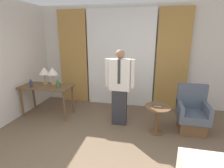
% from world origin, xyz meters
% --- Properties ---
extents(wall_back, '(10.00, 0.06, 2.70)m').
position_xyz_m(wall_back, '(0.00, 3.19, 1.35)').
color(wall_back, silver).
rests_on(wall_back, ground_plane).
extents(curtain_sheer_center, '(1.81, 0.06, 2.58)m').
position_xyz_m(curtain_sheer_center, '(0.00, 3.06, 1.29)').
color(curtain_sheer_center, white).
rests_on(curtain_sheer_center, ground_plane).
extents(curtain_drape_left, '(0.80, 0.06, 2.58)m').
position_xyz_m(curtain_drape_left, '(-1.34, 3.06, 1.29)').
color(curtain_drape_left, '#B28442').
rests_on(curtain_drape_left, ground_plane).
extents(curtain_drape_right, '(0.80, 0.06, 2.58)m').
position_xyz_m(curtain_drape_right, '(1.34, 3.06, 1.29)').
color(curtain_drape_right, '#B28442').
rests_on(curtain_drape_right, ground_plane).
extents(desk, '(1.23, 0.58, 0.75)m').
position_xyz_m(desk, '(-1.61, 2.00, 0.64)').
color(desk, brown).
rests_on(desk, ground_plane).
extents(table_lamp_left, '(0.25, 0.25, 0.43)m').
position_xyz_m(table_lamp_left, '(-1.72, 2.14, 1.07)').
color(table_lamp_left, tan).
rests_on(table_lamp_left, desk).
extents(table_lamp_right, '(0.25, 0.25, 0.43)m').
position_xyz_m(table_lamp_right, '(-1.50, 2.14, 1.07)').
color(table_lamp_right, tan).
rests_on(table_lamp_right, desk).
extents(bottle_near_edge, '(0.06, 0.06, 0.19)m').
position_xyz_m(bottle_near_edge, '(-1.89, 1.83, 0.83)').
color(bottle_near_edge, '#2D3851').
rests_on(bottle_near_edge, desk).
extents(bottle_by_lamp, '(0.07, 0.07, 0.20)m').
position_xyz_m(bottle_by_lamp, '(-1.23, 1.89, 0.83)').
color(bottle_by_lamp, '#336638').
rests_on(bottle_by_lamp, desk).
extents(person, '(0.63, 0.21, 1.65)m').
position_xyz_m(person, '(0.19, 1.92, 0.90)').
color(person, '#2D2D33').
rests_on(person, ground_plane).
extents(armchair, '(0.58, 0.59, 0.95)m').
position_xyz_m(armchair, '(1.70, 1.98, 0.34)').
color(armchair, brown).
rests_on(armchair, ground_plane).
extents(side_table, '(0.52, 0.52, 0.57)m').
position_xyz_m(side_table, '(1.00, 1.71, 0.39)').
color(side_table, brown).
rests_on(side_table, ground_plane).
extents(book, '(0.16, 0.22, 0.03)m').
position_xyz_m(book, '(0.99, 1.73, 0.59)').
color(book, brown).
rests_on(book, side_table).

